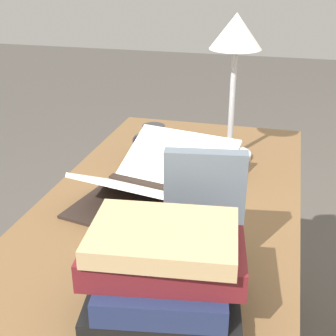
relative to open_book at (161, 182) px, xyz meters
The scene contains 6 objects.
reading_desk 0.15m from the open_book, 57.73° to the left, with size 1.27×0.68×0.75m.
open_book is the anchor object (origin of this frame).
book_stack_tall 0.49m from the open_book, 15.88° to the left, with size 0.24×0.30×0.18m.
book_standing_upright 0.33m from the open_book, 31.60° to the left, with size 0.06×0.17×0.25m.
reading_lamp 0.46m from the open_book, 153.60° to the left, with size 0.16×0.16×0.45m.
coffee_mug 0.27m from the open_book, 158.89° to the right, with size 0.07×0.10×0.10m.
Camera 1 is at (1.09, 0.27, 1.35)m, focal length 50.00 mm.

